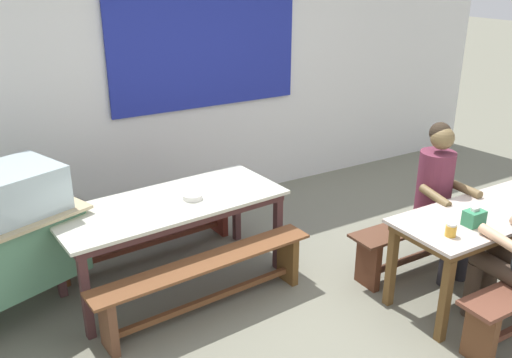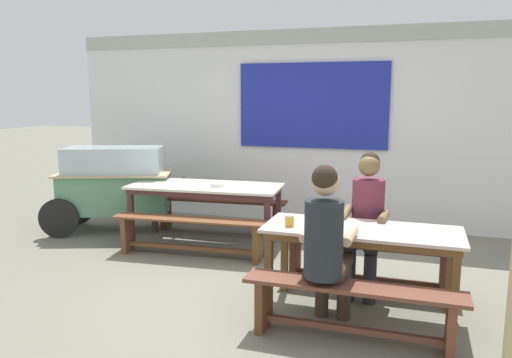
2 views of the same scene
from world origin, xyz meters
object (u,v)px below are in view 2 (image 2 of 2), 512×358
(food_cart, at_px, (113,182))
(bench_far_front, at_px, (190,232))
(person_right_near_table, at_px, (366,216))
(dining_table_near, at_px, (361,238))
(condiment_jar, at_px, (289,221))
(bench_far_back, at_px, (220,210))
(person_near_front, at_px, (326,241))
(bench_near_back, at_px, (366,259))
(bench_near_front, at_px, (352,304))
(tissue_box, at_px, (323,221))
(dining_table_far, at_px, (206,191))
(soup_bowl, at_px, (217,185))

(food_cart, bearing_deg, bench_far_front, -25.96)
(bench_far_front, height_order, person_right_near_table, person_right_near_table)
(dining_table_near, height_order, condiment_jar, condiment_jar)
(bench_far_back, height_order, person_near_front, person_near_front)
(bench_far_back, height_order, bench_near_back, same)
(bench_near_front, relative_size, tissue_box, 11.00)
(dining_table_near, relative_size, condiment_jar, 16.46)
(bench_far_front, relative_size, condiment_jar, 18.66)
(dining_table_near, bearing_deg, condiment_jar, -167.89)
(dining_table_far, height_order, person_right_near_table, person_right_near_table)
(bench_far_back, height_order, condiment_jar, condiment_jar)
(bench_far_front, xyz_separation_m, tissue_box, (1.66, -0.97, 0.49))
(person_near_front, bearing_deg, bench_near_front, -21.37)
(bench_far_front, distance_m, bench_near_back, 1.99)
(dining_table_near, distance_m, person_right_near_table, 0.47)
(dining_table_near, xyz_separation_m, tissue_box, (-0.30, -0.09, 0.14))
(bench_near_front, bearing_deg, dining_table_far, 135.81)
(bench_far_back, height_order, bench_far_front, same)
(bench_far_front, xyz_separation_m, bench_near_front, (1.97, -1.41, 0.01))
(dining_table_far, height_order, bench_far_front, dining_table_far)
(bench_far_back, relative_size, condiment_jar, 18.63)
(bench_far_front, relative_size, tissue_box, 12.41)
(bench_far_back, height_order, tissue_box, tissue_box)
(condiment_jar, bearing_deg, bench_near_front, -35.82)
(dining_table_far, bearing_deg, soup_bowl, -17.34)
(bench_near_back, distance_m, bench_near_front, 1.08)
(bench_far_back, relative_size, person_near_front, 1.37)
(food_cart, bearing_deg, soup_bowl, -7.87)
(bench_near_back, height_order, bench_near_front, same)
(dining_table_far, relative_size, bench_near_back, 1.18)
(dining_table_far, height_order, bench_far_back, dining_table_far)
(person_near_front, height_order, person_right_near_table, person_near_front)
(person_right_near_table, xyz_separation_m, tissue_box, (-0.29, -0.56, 0.07))
(bench_near_back, relative_size, tissue_box, 11.02)
(person_right_near_table, bearing_deg, condiment_jar, -133.56)
(dining_table_near, distance_m, soup_bowl, 2.29)
(dining_table_far, relative_size, bench_far_front, 1.05)
(dining_table_far, height_order, bench_near_front, dining_table_far)
(dining_table_far, relative_size, person_right_near_table, 1.46)
(dining_table_near, relative_size, food_cart, 0.83)
(person_right_near_table, xyz_separation_m, condiment_jar, (-0.56, -0.59, 0.06))
(bench_far_back, distance_m, person_right_near_table, 2.55)
(person_right_near_table, height_order, soup_bowl, person_right_near_table)
(dining_table_far, xyz_separation_m, bench_near_back, (2.00, -0.87, -0.36))
(soup_bowl, bearing_deg, person_right_near_table, -26.00)
(dining_table_far, distance_m, food_cart, 1.41)
(bench_near_back, xyz_separation_m, bench_near_front, (0.01, -1.08, 0.01))
(bench_near_front, height_order, food_cart, food_cart)
(dining_table_far, xyz_separation_m, bench_near_front, (2.01, -1.95, -0.35))
(dining_table_near, distance_m, bench_far_front, 2.18)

